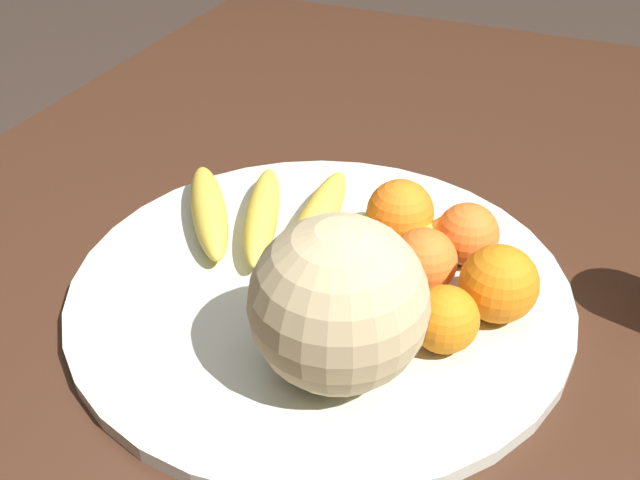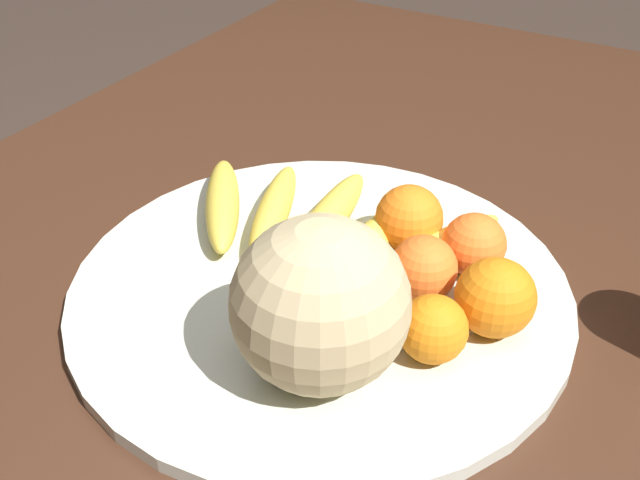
% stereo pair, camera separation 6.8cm
% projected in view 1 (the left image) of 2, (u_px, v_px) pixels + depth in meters
% --- Properties ---
extents(kitchen_table, '(1.65, 0.94, 0.73)m').
position_uv_depth(kitchen_table, '(273.00, 354.00, 0.78)').
color(kitchen_table, '#3D2316').
rests_on(kitchen_table, ground_plane).
extents(fruit_bowl, '(0.47, 0.47, 0.01)m').
position_uv_depth(fruit_bowl, '(320.00, 288.00, 0.71)').
color(fruit_bowl, beige).
rests_on(fruit_bowl, kitchen_table).
extents(melon, '(0.14, 0.14, 0.14)m').
position_uv_depth(melon, '(338.00, 304.00, 0.58)').
color(melon, tan).
rests_on(melon, fruit_bowl).
extents(banana_bunch, '(0.21, 0.34, 0.04)m').
position_uv_depth(banana_bunch, '(316.00, 225.00, 0.76)').
color(banana_bunch, '#473819').
rests_on(banana_bunch, fruit_bowl).
extents(orange_front_left, '(0.07, 0.07, 0.07)m').
position_uv_depth(orange_front_left, '(499.00, 284.00, 0.65)').
color(orange_front_left, orange).
rests_on(orange_front_left, fruit_bowl).
extents(orange_front_right, '(0.06, 0.06, 0.06)m').
position_uv_depth(orange_front_right, '(424.00, 261.00, 0.69)').
color(orange_front_right, orange).
rests_on(orange_front_right, fruit_bowl).
extents(orange_mid_center, '(0.07, 0.07, 0.07)m').
position_uv_depth(orange_mid_center, '(400.00, 213.00, 0.75)').
color(orange_mid_center, orange).
rests_on(orange_mid_center, fruit_bowl).
extents(orange_back_left, '(0.06, 0.06, 0.06)m').
position_uv_depth(orange_back_left, '(445.00, 319.00, 0.62)').
color(orange_back_left, orange).
rests_on(orange_back_left, fruit_bowl).
extents(orange_back_right, '(0.06, 0.06, 0.06)m').
position_uv_depth(orange_back_right, '(467.00, 234.00, 0.72)').
color(orange_back_right, orange).
rests_on(orange_back_right, fruit_bowl).
extents(orange_top_small, '(0.06, 0.06, 0.06)m').
position_uv_depth(orange_top_small, '(362.00, 269.00, 0.68)').
color(orange_top_small, orange).
rests_on(orange_top_small, fruit_bowl).
extents(produce_tag, '(0.07, 0.07, 0.00)m').
position_uv_depth(produce_tag, '(438.00, 319.00, 0.67)').
color(produce_tag, white).
rests_on(produce_tag, fruit_bowl).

